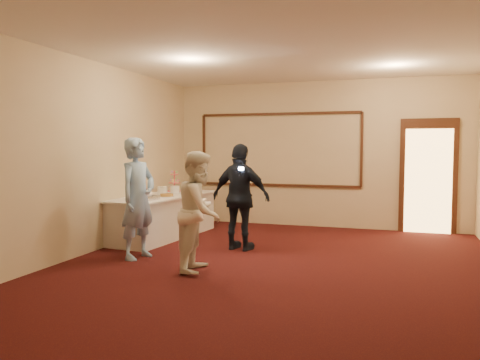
# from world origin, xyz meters

# --- Properties ---
(floor) EXTENTS (7.00, 7.00, 0.00)m
(floor) POSITION_xyz_m (0.00, 0.00, 0.00)
(floor) COLOR black
(floor) RESTS_ON ground
(room_walls) EXTENTS (6.04, 7.04, 3.02)m
(room_walls) POSITION_xyz_m (0.00, 0.00, 2.03)
(room_walls) COLOR beige
(room_walls) RESTS_ON floor
(wall_molding) EXTENTS (3.45, 0.04, 1.55)m
(wall_molding) POSITION_xyz_m (-0.80, 3.47, 1.60)
(wall_molding) COLOR #341F0F
(wall_molding) RESTS_ON room_walls
(doorway) EXTENTS (1.05, 0.07, 2.20)m
(doorway) POSITION_xyz_m (2.15, 3.45, 1.08)
(doorway) COLOR #341F0F
(doorway) RESTS_ON floor
(buffet_table) EXTENTS (1.24, 2.62, 0.77)m
(buffet_table) POSITION_xyz_m (-2.51, 1.49, 0.39)
(buffet_table) COLOR silver
(buffet_table) RESTS_ON floor
(pavlova_tray) EXTENTS (0.39, 0.52, 0.18)m
(pavlova_tray) POSITION_xyz_m (-2.44, 0.69, 0.85)
(pavlova_tray) COLOR silver
(pavlova_tray) RESTS_ON buffet_table
(cupcake_stand) EXTENTS (0.31, 0.31, 0.45)m
(cupcake_stand) POSITION_xyz_m (-2.65, 2.27, 0.93)
(cupcake_stand) COLOR #ED5763
(cupcake_stand) RESTS_ON buffet_table
(plate_stack_a) EXTENTS (0.19, 0.19, 0.16)m
(plate_stack_a) POSITION_xyz_m (-2.52, 1.50, 0.85)
(plate_stack_a) COLOR white
(plate_stack_a) RESTS_ON buffet_table
(plate_stack_b) EXTENTS (0.18, 0.18, 0.15)m
(plate_stack_b) POSITION_xyz_m (-2.42, 1.82, 0.84)
(plate_stack_b) COLOR white
(plate_stack_b) RESTS_ON buffet_table
(tart) EXTENTS (0.27, 0.27, 0.05)m
(tart) POSITION_xyz_m (-2.31, 1.25, 0.80)
(tart) COLOR white
(tart) RESTS_ON buffet_table
(man) EXTENTS (0.55, 0.73, 1.79)m
(man) POSITION_xyz_m (-2.09, -0.11, 0.90)
(man) COLOR #90BAEB
(man) RESTS_ON floor
(woman) EXTENTS (0.69, 0.84, 1.60)m
(woman) POSITION_xyz_m (-0.95, -0.46, 0.80)
(woman) COLOR white
(woman) RESTS_ON floor
(guest) EXTENTS (1.06, 0.59, 1.71)m
(guest) POSITION_xyz_m (-0.81, 0.89, 0.85)
(guest) COLOR black
(guest) RESTS_ON floor
(camera_flash) EXTENTS (0.07, 0.05, 0.05)m
(camera_flash) POSITION_xyz_m (-0.76, 0.74, 1.32)
(camera_flash) COLOR white
(camera_flash) RESTS_ON guest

